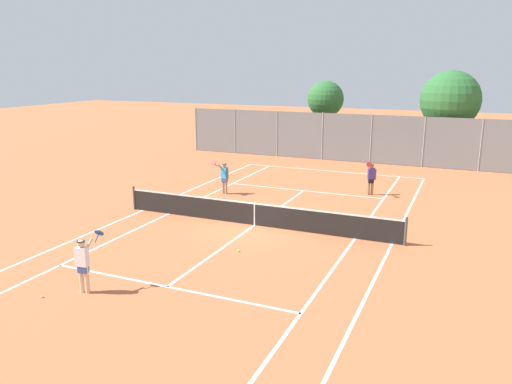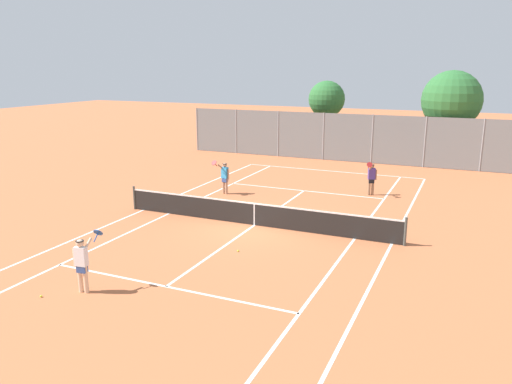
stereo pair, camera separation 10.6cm
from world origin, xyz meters
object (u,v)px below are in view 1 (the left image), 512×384
object	(u,v)px
player_far_left	(224,176)
loose_tennis_ball_2	(272,211)
loose_tennis_ball_1	(42,297)
tree_behind_right	(449,101)
player_near_side	(83,262)
loose_tennis_ball_0	(239,251)
player_far_right	(371,177)
tree_behind_left	(325,100)
tennis_net	(254,213)

from	to	relation	value
player_far_left	loose_tennis_ball_2	size ratio (longest dim) A/B	26.88
loose_tennis_ball_1	tree_behind_right	xyz separation A→B (m)	(9.02, 25.91, 4.07)
player_near_side	loose_tennis_ball_1	distance (m)	1.46
player_far_left	loose_tennis_ball_0	xyz separation A→B (m)	(4.19, -7.13, -0.89)
player_far_left	loose_tennis_ball_2	world-z (taller)	player_far_left
loose_tennis_ball_1	player_far_right	bearing A→B (deg)	68.01
player_far_left	tree_behind_left	world-z (taller)	tree_behind_left
player_far_left	tennis_net	bearing A→B (deg)	-50.01
tennis_net	loose_tennis_ball_1	xyz separation A→B (m)	(-2.82, -8.41, -0.48)
player_far_right	loose_tennis_ball_2	size ratio (longest dim) A/B	26.88
player_far_left	tree_behind_left	xyz separation A→B (m)	(1.14, 14.03, 2.97)
tennis_net	tree_behind_right	distance (m)	18.91
loose_tennis_ball_1	loose_tennis_ball_2	size ratio (longest dim) A/B	1.00
tennis_net	player_far_right	bearing A→B (deg)	64.02
player_far_left	player_far_right	xyz separation A→B (m)	(6.85, 2.74, 0.00)
player_near_side	loose_tennis_ball_0	size ratio (longest dim) A/B	26.88
player_far_left	loose_tennis_ball_0	distance (m)	8.31
tennis_net	loose_tennis_ball_2	distance (m)	2.14
tennis_net	loose_tennis_ball_1	bearing A→B (deg)	-108.55
player_near_side	loose_tennis_ball_1	bearing A→B (deg)	-138.90
player_near_side	tree_behind_left	distance (m)	26.01
tennis_net	tree_behind_right	size ratio (longest dim) A/B	1.97
player_far_right	loose_tennis_ball_0	size ratio (longest dim) A/B	26.88
tree_behind_right	player_near_side	bearing A→B (deg)	-107.96
player_near_side	tree_behind_right	world-z (taller)	tree_behind_right
tennis_net	player_far_left	world-z (taller)	player_far_left
loose_tennis_ball_0	player_near_side	bearing A→B (deg)	-119.47
tree_behind_left	tree_behind_right	xyz separation A→B (m)	(8.55, -0.69, 0.20)
tennis_net	player_near_side	bearing A→B (deg)	-104.29
loose_tennis_ball_0	loose_tennis_ball_2	world-z (taller)	same
player_far_right	tree_behind_right	xyz separation A→B (m)	(2.84, 10.60, 3.17)
player_near_side	player_far_right	size ratio (longest dim) A/B	1.00
tennis_net	tree_behind_left	distance (m)	18.65
player_near_side	player_far_right	world-z (taller)	same
player_far_left	loose_tennis_ball_2	bearing A→B (deg)	-31.06
tennis_net	player_near_side	distance (m)	7.90
player_far_left	player_far_right	world-z (taller)	same
loose_tennis_ball_1	tree_behind_left	xyz separation A→B (m)	(0.48, 26.60, 3.87)
player_far_left	tree_behind_right	size ratio (longest dim) A/B	0.29
player_far_right	loose_tennis_ball_1	distance (m)	16.54
player_far_right	player_near_side	bearing A→B (deg)	-110.05
tennis_net	player_far_left	bearing A→B (deg)	129.99
player_near_side	tree_behind_left	bearing A→B (deg)	90.88
player_near_side	player_far_left	world-z (taller)	same
tennis_net	loose_tennis_ball_0	bearing A→B (deg)	-76.78
player_far_left	loose_tennis_ball_0	size ratio (longest dim) A/B	26.88
loose_tennis_ball_0	loose_tennis_ball_1	bearing A→B (deg)	-122.88
tennis_net	player_far_left	xyz separation A→B (m)	(-3.49, 4.16, 0.42)
tennis_net	loose_tennis_ball_0	xyz separation A→B (m)	(0.70, -2.97, -0.48)
loose_tennis_ball_0	tree_behind_right	distance (m)	21.58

